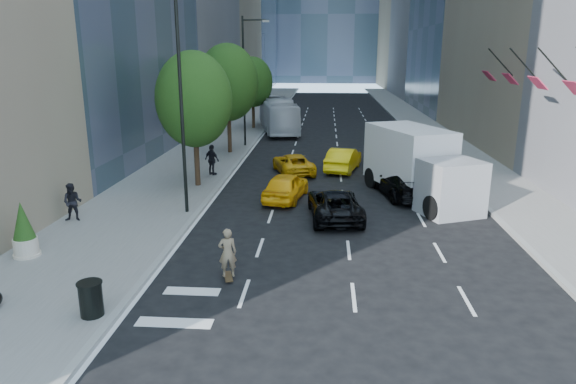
# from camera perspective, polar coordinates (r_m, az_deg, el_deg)

# --- Properties ---
(ground) EXTENTS (160.00, 160.00, 0.00)m
(ground) POSITION_cam_1_polar(r_m,az_deg,el_deg) (20.32, 3.91, -6.36)
(ground) COLOR black
(ground) RESTS_ON ground
(sidewalk_left) EXTENTS (6.00, 120.00, 0.15)m
(sidewalk_left) POSITION_cam_1_polar(r_m,az_deg,el_deg) (50.26, -6.20, 6.74)
(sidewalk_left) COLOR slate
(sidewalk_left) RESTS_ON ground
(sidewalk_right) EXTENTS (4.00, 120.00, 0.15)m
(sidewalk_right) POSITION_cam_1_polar(r_m,az_deg,el_deg) (50.44, 15.69, 6.29)
(sidewalk_right) COLOR slate
(sidewalk_right) RESTS_ON ground
(lamp_near) EXTENTS (2.13, 0.22, 10.00)m
(lamp_near) POSITION_cam_1_polar(r_m,az_deg,el_deg) (23.81, -11.43, 10.97)
(lamp_near) COLOR black
(lamp_near) RESTS_ON sidewalk_left
(lamp_far) EXTENTS (2.13, 0.22, 10.00)m
(lamp_far) POSITION_cam_1_polar(r_m,az_deg,el_deg) (41.41, -4.70, 12.94)
(lamp_far) COLOR black
(lamp_far) RESTS_ON sidewalk_left
(tree_near) EXTENTS (4.20, 4.20, 7.46)m
(tree_near) POSITION_cam_1_polar(r_m,az_deg,el_deg) (28.91, -10.40, 10.06)
(tree_near) COLOR black
(tree_near) RESTS_ON sidewalk_left
(tree_mid) EXTENTS (4.50, 4.50, 7.99)m
(tree_mid) POSITION_cam_1_polar(r_m,az_deg,el_deg) (38.63, -6.69, 11.98)
(tree_mid) COLOR black
(tree_mid) RESTS_ON sidewalk_left
(tree_far) EXTENTS (3.90, 3.90, 6.92)m
(tree_far) POSITION_cam_1_polar(r_m,az_deg,el_deg) (51.48, -3.93, 12.08)
(tree_far) COLOR black
(tree_far) RESTS_ON sidewalk_left
(traffic_signal) EXTENTS (2.48, 0.53, 5.20)m
(traffic_signal) POSITION_cam_1_polar(r_m,az_deg,el_deg) (59.32, -2.03, 12.15)
(traffic_signal) COLOR black
(traffic_signal) RESTS_ON sidewalk_left
(facade_flags) EXTENTS (1.85, 13.30, 2.05)m
(facade_flags) POSITION_cam_1_polar(r_m,az_deg,el_deg) (30.81, 24.93, 11.50)
(facade_flags) COLOR black
(facade_flags) RESTS_ON ground
(skateboarder) EXTENTS (0.71, 0.56, 1.71)m
(skateboarder) POSITION_cam_1_polar(r_m,az_deg,el_deg) (17.51, -6.72, -7.07)
(skateboarder) COLOR #7D694E
(skateboarder) RESTS_ON ground
(black_sedan_lincoln) EXTENTS (2.75, 5.08, 1.35)m
(black_sedan_lincoln) POSITION_cam_1_polar(r_m,az_deg,el_deg) (23.84, 5.22, -1.36)
(black_sedan_lincoln) COLOR black
(black_sedan_lincoln) RESTS_ON ground
(black_sedan_mercedes) EXTENTS (3.06, 5.43, 1.49)m
(black_sedan_mercedes) POSITION_cam_1_polar(r_m,az_deg,el_deg) (28.02, 12.47, 1.01)
(black_sedan_mercedes) COLOR black
(black_sedan_mercedes) RESTS_ON ground
(taxi_a) EXTENTS (2.46, 4.49, 1.45)m
(taxi_a) POSITION_cam_1_polar(r_m,az_deg,el_deg) (26.72, -0.24, 0.64)
(taxi_a) COLOR #FFB20D
(taxi_a) RESTS_ON ground
(taxi_b) EXTENTS (2.61, 4.79, 1.50)m
(taxi_b) POSITION_cam_1_polar(r_m,az_deg,el_deg) (33.59, 6.17, 3.64)
(taxi_b) COLOR yellow
(taxi_b) RESTS_ON ground
(taxi_c) EXTENTS (3.25, 4.91, 1.25)m
(taxi_c) POSITION_cam_1_polar(r_m,az_deg,el_deg) (32.68, 0.60, 3.18)
(taxi_c) COLOR #DF9E0B
(taxi_c) RESTS_ON ground
(taxi_d) EXTENTS (3.29, 4.94, 1.33)m
(taxi_d) POSITION_cam_1_polar(r_m,az_deg,el_deg) (36.64, 10.74, 4.30)
(taxi_d) COLOR orange
(taxi_d) RESTS_ON ground
(city_bus) EXTENTS (4.99, 11.82, 3.21)m
(city_bus) POSITION_cam_1_polar(r_m,az_deg,el_deg) (50.29, -1.11, 8.58)
(city_bus) COLOR silver
(city_bus) RESTS_ON ground
(box_truck) EXTENTS (5.38, 8.06, 3.63)m
(box_truck) POSITION_cam_1_polar(r_m,az_deg,el_deg) (27.51, 14.32, 2.99)
(box_truck) COLOR white
(box_truck) RESTS_ON ground
(pedestrian_a) EXTENTS (0.91, 0.75, 1.72)m
(pedestrian_a) POSITION_cam_1_polar(r_m,az_deg,el_deg) (24.82, -22.82, -1.06)
(pedestrian_a) COLOR black
(pedestrian_a) RESTS_ON sidewalk_left
(pedestrian_b) EXTENTS (1.18, 0.99, 1.88)m
(pedestrian_b) POSITION_cam_1_polar(r_m,az_deg,el_deg) (31.86, -8.44, 3.56)
(pedestrian_b) COLOR black
(pedestrian_b) RESTS_ON sidewalk_left
(trash_can) EXTENTS (0.66, 0.66, 0.99)m
(trash_can) POSITION_cam_1_polar(r_m,az_deg,el_deg) (16.02, -21.05, -11.09)
(trash_can) COLOR black
(trash_can) RESTS_ON sidewalk_left
(planter_shrub) EXTENTS (0.87, 0.87, 2.09)m
(planter_shrub) POSITION_cam_1_polar(r_m,az_deg,el_deg) (21.26, -27.30, -3.82)
(planter_shrub) COLOR beige
(planter_shrub) RESTS_ON sidewalk_left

